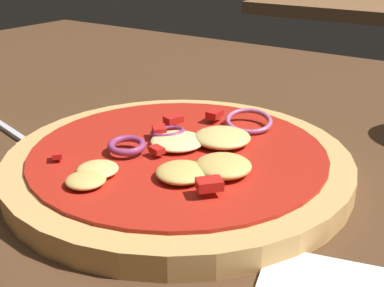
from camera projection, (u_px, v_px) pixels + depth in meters
dining_table at (187, 211)px, 0.39m from camera, size 1.49×1.08×0.04m
pizza at (179, 161)px, 0.40m from camera, size 0.29×0.29×0.03m
fork at (16, 136)px, 0.48m from camera, size 0.16×0.05×0.01m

